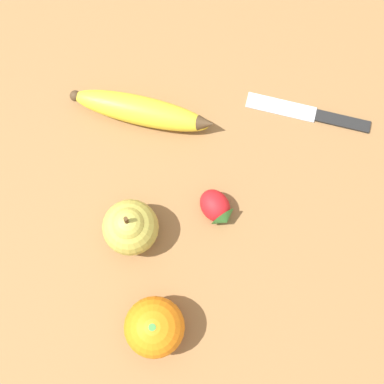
{
  "coord_description": "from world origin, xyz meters",
  "views": [
    {
      "loc": [
        -0.11,
        0.11,
        0.67
      ],
      "look_at": [
        -0.07,
        -0.04,
        0.03
      ],
      "focal_mm": 50.0,
      "sensor_mm": 36.0,
      "label": 1
    }
  ],
  "objects": [
    {
      "name": "ground_plane",
      "position": [
        0.0,
        0.0,
        0.0
      ],
      "size": [
        3.0,
        3.0,
        0.0
      ],
      "primitive_type": "plane",
      "color": "olive"
    },
    {
      "name": "banana",
      "position": [
        0.02,
        -0.13,
        0.02
      ],
      "size": [
        0.2,
        0.04,
        0.04
      ],
      "rotation": [
        0.0,
        0.0,
        3.17
      ],
      "color": "yellow",
      "rests_on": "ground_plane"
    },
    {
      "name": "orange",
      "position": [
        -0.07,
        0.13,
        0.04
      ],
      "size": [
        0.07,
        0.07,
        0.07
      ],
      "color": "orange",
      "rests_on": "ground_plane"
    },
    {
      "name": "pear",
      "position": [
        -0.01,
        0.02,
        0.04
      ],
      "size": [
        0.07,
        0.07,
        0.09
      ],
      "color": "#B7AD47",
      "rests_on": "ground_plane"
    },
    {
      "name": "strawberry",
      "position": [
        -0.1,
        -0.03,
        0.02
      ],
      "size": [
        0.06,
        0.06,
        0.04
      ],
      "rotation": [
        0.0,
        0.0,
        2.43
      ],
      "color": "red",
      "rests_on": "ground_plane"
    },
    {
      "name": "paring_knife",
      "position": [
        -0.2,
        -0.2,
        0.0
      ],
      "size": [
        0.17,
        0.02,
        0.01
      ],
      "rotation": [
        0.0,
        0.0,
        4.73
      ],
      "color": "silver",
      "rests_on": "ground_plane"
    }
  ]
}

